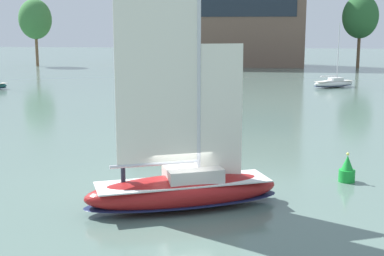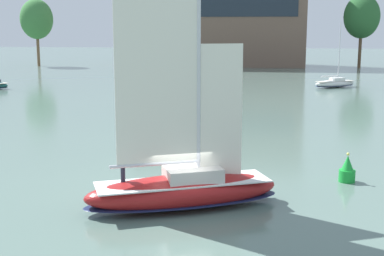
{
  "view_description": "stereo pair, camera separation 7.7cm",
  "coord_description": "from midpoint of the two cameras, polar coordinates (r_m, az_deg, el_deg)",
  "views": [
    {
      "loc": [
        3.34,
        -22.81,
        7.96
      ],
      "look_at": [
        0.0,
        3.0,
        3.1
      ],
      "focal_mm": 50.0,
      "sensor_mm": 36.0,
      "label": 1
    },
    {
      "loc": [
        3.42,
        -22.8,
        7.96
      ],
      "look_at": [
        0.0,
        3.0,
        3.1
      ],
      "focal_mm": 50.0,
      "sensor_mm": 36.0,
      "label": 2
    }
  ],
  "objects": [
    {
      "name": "ground_plane",
      "position": [
        24.39,
        -1.01,
        -8.47
      ],
      "size": [
        400.0,
        400.0,
        0.0
      ],
      "primitive_type": "plane",
      "color": "slate"
    },
    {
      "name": "sailboat_moored_near_marina",
      "position": [
        75.78,
        14.86,
        4.66
      ],
      "size": [
        6.35,
        4.77,
        8.72
      ],
      "color": "white",
      "rests_on": "ground"
    },
    {
      "name": "channel_buoy",
      "position": [
        29.31,
        16.13,
        -4.36
      ],
      "size": [
        0.85,
        0.85,
        1.58
      ],
      "color": "green",
      "rests_on": "ground"
    },
    {
      "name": "tree_shore_center",
      "position": [
        114.41,
        17.5,
        11.25
      ],
      "size": [
        7.11,
        7.11,
        14.63
      ],
      "color": "brown",
      "rests_on": "ground"
    },
    {
      "name": "tree_shore_left",
      "position": [
        119.06,
        -16.4,
        11.06
      ],
      "size": [
        6.82,
        6.82,
        14.03
      ],
      "color": "brown",
      "rests_on": "ground"
    },
    {
      "name": "sailboat_main",
      "position": [
        24.09,
        -0.99,
        -6.24
      ],
      "size": [
        9.19,
        5.85,
        12.29
      ],
      "color": "maroon",
      "rests_on": "ground"
    },
    {
      "name": "waterfront_building",
      "position": [
        117.06,
        2.73,
        12.22
      ],
      "size": [
        37.53,
        13.8,
        22.54
      ],
      "color": "brown",
      "rests_on": "ground"
    }
  ]
}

